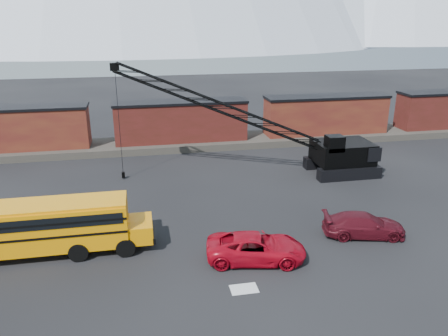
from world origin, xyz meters
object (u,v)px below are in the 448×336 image
(red_pickup, at_px, (256,248))
(crawler_crane, at_px, (236,113))
(school_bus, at_px, (45,226))
(maroon_suv, at_px, (364,225))

(red_pickup, distance_m, crawler_crane, 14.59)
(crawler_crane, bearing_deg, school_bus, -141.62)
(school_bus, height_order, maroon_suv, school_bus)
(school_bus, relative_size, maroon_suv, 2.29)
(school_bus, xyz_separation_m, red_pickup, (11.71, -2.95, -1.01))
(maroon_suv, bearing_deg, red_pickup, 113.79)
(school_bus, height_order, red_pickup, school_bus)
(maroon_suv, relative_size, crawler_crane, 0.23)
(red_pickup, relative_size, maroon_suv, 1.10)
(red_pickup, relative_size, crawler_crane, 0.25)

